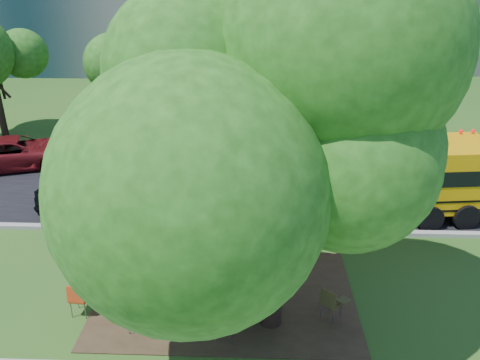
{
  "coord_description": "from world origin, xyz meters",
  "views": [
    {
      "loc": [
        1.77,
        -10.96,
        8.18
      ],
      "look_at": [
        1.22,
        4.06,
        1.49
      ],
      "focal_mm": 35.0,
      "sensor_mm": 36.0,
      "label": 1
    }
  ],
  "objects_px": {
    "chair_7": "(332,301)",
    "chair_3": "(183,283)",
    "chair_1": "(144,289)",
    "chair_4": "(225,320)",
    "chair_6": "(245,303)",
    "main_tree": "(277,129)",
    "chair_11": "(249,281)",
    "chair_0": "(80,296)",
    "chair_5": "(222,306)",
    "chair_2": "(133,313)",
    "black_car": "(100,199)",
    "school_bus": "(344,177)",
    "chair_8": "(144,267)",
    "bg_car_red": "(17,153)",
    "chair_9": "(167,276)",
    "chair_10": "(202,271)"
  },
  "relations": [
    {
      "from": "chair_2",
      "to": "black_car",
      "type": "height_order",
      "value": "black_car"
    },
    {
      "from": "school_bus",
      "to": "chair_2",
      "type": "bearing_deg",
      "value": -141.11
    },
    {
      "from": "school_bus",
      "to": "chair_2",
      "type": "height_order",
      "value": "school_bus"
    },
    {
      "from": "chair_9",
      "to": "chair_10",
      "type": "height_order",
      "value": "chair_9"
    },
    {
      "from": "school_bus",
      "to": "chair_6",
      "type": "bearing_deg",
      "value": -126.55
    },
    {
      "from": "chair_8",
      "to": "bg_car_red",
      "type": "distance_m",
      "value": 11.39
    },
    {
      "from": "chair_2",
      "to": "chair_8",
      "type": "distance_m",
      "value": 2.0
    },
    {
      "from": "chair_1",
      "to": "chair_11",
      "type": "bearing_deg",
      "value": 55.3
    },
    {
      "from": "chair_11",
      "to": "chair_5",
      "type": "bearing_deg",
      "value": -151.62
    },
    {
      "from": "school_bus",
      "to": "chair_1",
      "type": "height_order",
      "value": "school_bus"
    },
    {
      "from": "main_tree",
      "to": "chair_10",
      "type": "xyz_separation_m",
      "value": [
        -1.89,
        1.43,
        -4.64
      ]
    },
    {
      "from": "chair_1",
      "to": "chair_3",
      "type": "height_order",
      "value": "chair_1"
    },
    {
      "from": "black_car",
      "to": "chair_1",
      "type": "bearing_deg",
      "value": -139.21
    },
    {
      "from": "chair_1",
      "to": "chair_9",
      "type": "bearing_deg",
      "value": 97.26
    },
    {
      "from": "main_tree",
      "to": "chair_5",
      "type": "bearing_deg",
      "value": -175.32
    },
    {
      "from": "chair_6",
      "to": "chair_10",
      "type": "relative_size",
      "value": 1.12
    },
    {
      "from": "chair_4",
      "to": "chair_5",
      "type": "xyz_separation_m",
      "value": [
        -0.12,
        0.57,
        -0.03
      ]
    },
    {
      "from": "main_tree",
      "to": "chair_11",
      "type": "height_order",
      "value": "main_tree"
    },
    {
      "from": "chair_11",
      "to": "main_tree",
      "type": "bearing_deg",
      "value": -90.63
    },
    {
      "from": "chair_9",
      "to": "chair_0",
      "type": "bearing_deg",
      "value": 90.4
    },
    {
      "from": "school_bus",
      "to": "chair_5",
      "type": "xyz_separation_m",
      "value": [
        -3.9,
        -5.83,
        -1.03
      ]
    },
    {
      "from": "chair_0",
      "to": "chair_10",
      "type": "bearing_deg",
      "value": 29.11
    },
    {
      "from": "main_tree",
      "to": "school_bus",
      "type": "height_order",
      "value": "main_tree"
    },
    {
      "from": "chair_4",
      "to": "chair_5",
      "type": "bearing_deg",
      "value": 112.0
    },
    {
      "from": "chair_10",
      "to": "chair_11",
      "type": "bearing_deg",
      "value": 82.44
    },
    {
      "from": "main_tree",
      "to": "chair_11",
      "type": "xyz_separation_m",
      "value": [
        -0.56,
        0.98,
        -4.62
      ]
    },
    {
      "from": "main_tree",
      "to": "chair_4",
      "type": "height_order",
      "value": "main_tree"
    },
    {
      "from": "chair_1",
      "to": "chair_6",
      "type": "bearing_deg",
      "value": 35.16
    },
    {
      "from": "chair_3",
      "to": "chair_4",
      "type": "height_order",
      "value": "chair_4"
    },
    {
      "from": "chair_0",
      "to": "chair_1",
      "type": "relative_size",
      "value": 1.01
    },
    {
      "from": "chair_1",
      "to": "bg_car_red",
      "type": "relative_size",
      "value": 0.19
    },
    {
      "from": "chair_7",
      "to": "chair_3",
      "type": "bearing_deg",
      "value": -147.54
    },
    {
      "from": "chair_3",
      "to": "chair_0",
      "type": "bearing_deg",
      "value": 53.86
    },
    {
      "from": "chair_8",
      "to": "bg_car_red",
      "type": "relative_size",
      "value": 0.16
    },
    {
      "from": "school_bus",
      "to": "chair_4",
      "type": "height_order",
      "value": "school_bus"
    },
    {
      "from": "main_tree",
      "to": "chair_5",
      "type": "distance_m",
      "value": 4.74
    },
    {
      "from": "chair_1",
      "to": "chair_4",
      "type": "relative_size",
      "value": 0.98
    },
    {
      "from": "school_bus",
      "to": "chair_9",
      "type": "distance_m",
      "value": 7.27
    },
    {
      "from": "chair_8",
      "to": "bg_car_red",
      "type": "xyz_separation_m",
      "value": [
        -7.7,
        8.39,
        0.22
      ]
    },
    {
      "from": "chair_2",
      "to": "bg_car_red",
      "type": "relative_size",
      "value": 0.16
    },
    {
      "from": "chair_6",
      "to": "chair_9",
      "type": "relative_size",
      "value": 1.06
    },
    {
      "from": "chair_9",
      "to": "chair_6",
      "type": "bearing_deg",
      "value": -141.89
    },
    {
      "from": "school_bus",
      "to": "chair_11",
      "type": "xyz_separation_m",
      "value": [
        -3.24,
        -4.74,
        -1.07
      ]
    },
    {
      "from": "chair_3",
      "to": "chair_8",
      "type": "bearing_deg",
      "value": 5.89
    },
    {
      "from": "chair_7",
      "to": "bg_car_red",
      "type": "distance_m",
      "value": 16.16
    },
    {
      "from": "chair_11",
      "to": "chair_3",
      "type": "bearing_deg",
      "value": 156.82
    },
    {
      "from": "main_tree",
      "to": "chair_9",
      "type": "relative_size",
      "value": 9.93
    },
    {
      "from": "chair_0",
      "to": "chair_5",
      "type": "distance_m",
      "value": 3.68
    },
    {
      "from": "chair_1",
      "to": "chair_5",
      "type": "relative_size",
      "value": 1.04
    },
    {
      "from": "chair_7",
      "to": "chair_10",
      "type": "bearing_deg",
      "value": -158.91
    }
  ]
}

